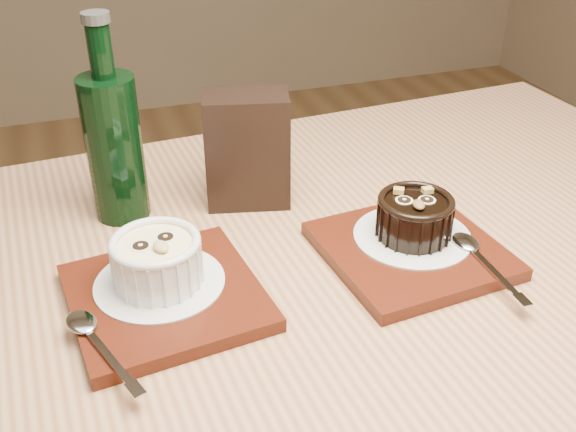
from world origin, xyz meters
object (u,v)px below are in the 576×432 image
object	(u,v)px
table	(306,349)
green_bottle	(114,143)
ramekin_white	(157,259)
tray_right	(411,251)
condiment_stand	(247,150)
tray_left	(166,297)
ramekin_dark	(415,215)

from	to	relation	value
table	green_bottle	bearing A→B (deg)	128.44
ramekin_white	tray_right	size ratio (longest dim) A/B	0.49
table	condiment_stand	distance (m)	0.25
tray_left	green_bottle	xyz separation A→B (m)	(-0.02, 0.19, 0.09)
table	green_bottle	xyz separation A→B (m)	(-0.16, 0.20, 0.18)
tray_left	tray_right	size ratio (longest dim) A/B	1.00
table	tray_left	bearing A→B (deg)	174.09
ramekin_white	condiment_stand	size ratio (longest dim) A/B	0.64
tray_right	green_bottle	world-z (taller)	green_bottle
tray_left	condiment_stand	xyz separation A→B (m)	(0.13, 0.17, 0.06)
tray_left	ramekin_dark	distance (m)	0.28
table	tray_right	bearing A→B (deg)	4.39
green_bottle	tray_right	bearing A→B (deg)	-34.28
table	condiment_stand	world-z (taller)	condiment_stand
ramekin_white	condiment_stand	bearing A→B (deg)	31.85
tray_left	green_bottle	size ratio (longest dim) A/B	0.75
tray_left	condiment_stand	world-z (taller)	condiment_stand
tray_right	table	bearing A→B (deg)	-175.61
tray_right	condiment_stand	bearing A→B (deg)	127.16
ramekin_white	tray_right	distance (m)	0.27
ramekin_white	ramekin_dark	bearing A→B (deg)	-18.05
tray_left	tray_right	distance (m)	0.27
tray_left	ramekin_dark	world-z (taller)	ramekin_dark
table	ramekin_dark	size ratio (longest dim) A/B	14.99
ramekin_dark	ramekin_white	bearing A→B (deg)	-164.16
ramekin_white	tray_right	world-z (taller)	ramekin_white
tray_left	green_bottle	distance (m)	0.21
condiment_stand	green_bottle	world-z (taller)	green_bottle
condiment_stand	tray_left	bearing A→B (deg)	-128.27
table	tray_left	xyz separation A→B (m)	(-0.14, 0.01, 0.10)
tray_right	condiment_stand	xyz separation A→B (m)	(-0.13, 0.18, 0.06)
ramekin_white	green_bottle	size ratio (longest dim) A/B	0.37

